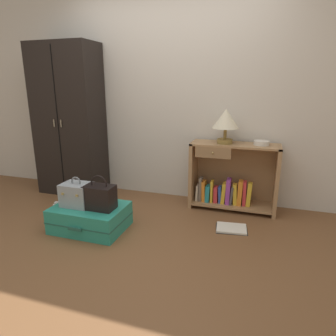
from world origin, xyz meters
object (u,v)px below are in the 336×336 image
object	(u,v)px
bowl	(261,143)
open_book_on_floor	(231,228)
bookshelf	(231,179)
handbag	(100,197)
train_case	(77,194)
suitcase_large	(90,217)
table_lamp	(226,120)
bottle	(57,211)
wardrobe	(69,121)

from	to	relation	value
bowl	open_book_on_floor	world-z (taller)	bowl
bookshelf	handbag	size ratio (longest dim) A/B	2.89
train_case	open_book_on_floor	size ratio (longest dim) A/B	0.87
suitcase_large	handbag	distance (m)	0.28
train_case	bowl	bearing A→B (deg)	30.28
bookshelf	table_lamp	bearing A→B (deg)	-162.61
train_case	bottle	xyz separation A→B (m)	(-0.36, 0.11, -0.27)
table_lamp	open_book_on_floor	world-z (taller)	table_lamp
bowl	table_lamp	bearing A→B (deg)	-176.56
bowl	bottle	size ratio (longest dim) A/B	0.88
wardrobe	bookshelf	distance (m)	2.17
table_lamp	open_book_on_floor	bearing A→B (deg)	-71.53
bowl	bottle	xyz separation A→B (m)	(-2.05, -0.87, -0.71)
table_lamp	train_case	xyz separation A→B (m)	(-1.30, -0.96, -0.67)
bottle	open_book_on_floor	world-z (taller)	bottle
bottle	wardrobe	bearing A→B (deg)	112.60
table_lamp	open_book_on_floor	distance (m)	1.16
bowl	train_case	bearing A→B (deg)	-149.72
suitcase_large	handbag	bearing A→B (deg)	-9.79
bowl	train_case	world-z (taller)	bowl
suitcase_large	wardrobe	bearing A→B (deg)	131.66
bookshelf	bottle	bearing A→B (deg)	-153.29
table_lamp	wardrobe	bearing A→B (deg)	-179.21
bookshelf	suitcase_large	xyz separation A→B (m)	(-1.27, -0.97, -0.23)
train_case	handbag	xyz separation A→B (m)	(0.26, -0.01, 0.01)
table_lamp	open_book_on_floor	size ratio (longest dim) A/B	1.11
bottle	suitcase_large	bearing A→B (deg)	-11.43
train_case	open_book_on_floor	xyz separation A→B (m)	(1.48, 0.44, -0.35)
handbag	open_book_on_floor	size ratio (longest dim) A/B	0.99
wardrobe	handbag	bearing A→B (deg)	-44.62
table_lamp	handbag	bearing A→B (deg)	-137.08
suitcase_large	open_book_on_floor	bearing A→B (deg)	17.12
wardrobe	suitcase_large	distance (m)	1.48
bowl	bottle	distance (m)	2.34
wardrobe	bowl	world-z (taller)	wardrobe
wardrobe	open_book_on_floor	size ratio (longest dim) A/B	5.56
bowl	handbag	size ratio (longest dim) A/B	0.49
handbag	bowl	bearing A→B (deg)	34.68
wardrobe	bookshelf	world-z (taller)	wardrobe
bookshelf	table_lamp	size ratio (longest dim) A/B	2.58
bowl	handbag	xyz separation A→B (m)	(-1.44, -0.99, -0.43)
bowl	wardrobe	bearing A→B (deg)	-178.77
table_lamp	bowl	xyz separation A→B (m)	(0.39, 0.02, -0.23)
open_book_on_floor	handbag	bearing A→B (deg)	-160.09
table_lamp	bottle	distance (m)	2.08
bowl	open_book_on_floor	xyz separation A→B (m)	(-0.22, -0.55, -0.79)
bookshelf	train_case	size ratio (longest dim) A/B	3.28
table_lamp	suitcase_large	size ratio (longest dim) A/B	0.54
bookshelf	suitcase_large	size ratio (longest dim) A/B	1.38
bottle	open_book_on_floor	bearing A→B (deg)	9.97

